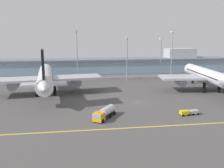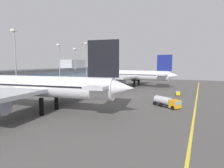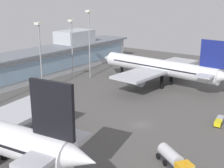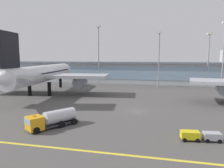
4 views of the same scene
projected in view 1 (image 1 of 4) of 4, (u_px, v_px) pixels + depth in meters
The scene contains 11 objects.
ground_plane at pixel (138, 102), 79.10m from camera, with size 182.16×182.16×0.00m, color #514F4C.
taxiway_centreline_stripe at pixel (160, 126), 57.76m from camera, with size 145.73×0.50×0.01m, color yellow.
terminal_building at pixel (118, 66), 130.62m from camera, with size 133.12×14.00×15.10m.
airliner_near_left at pixel (45, 77), 88.45m from camera, with size 43.11×50.79×18.11m.
airliner_near_right at pixel (209, 76), 93.87m from camera, with size 39.89×50.33×17.02m.
fuel_tanker_truck at pixel (104, 113), 62.99m from camera, with size 7.13×8.83×2.90m.
baggage_tug_near at pixel (189, 112), 65.92m from camera, with size 5.74×2.36×1.40m.
apron_light_mast_west at pixel (77, 49), 110.38m from camera, with size 1.80×1.80×24.87m.
apron_light_mast_centre at pixel (172, 49), 115.91m from camera, with size 1.80×1.80×24.53m.
apron_light_mast_east at pixel (161, 52), 120.42m from camera, with size 1.80×1.80×21.27m.
apron_light_mast_far_east at pixel (127, 52), 114.03m from camera, with size 1.80×1.80×21.84m.
Camera 1 is at (-19.51, -74.29, 21.78)m, focal length 37.40 mm.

